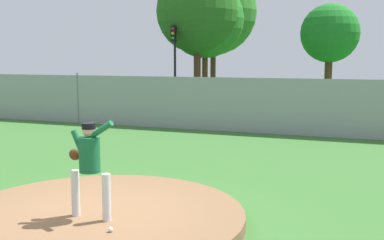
{
  "coord_description": "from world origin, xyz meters",
  "views": [
    {
      "loc": [
        3.97,
        -6.17,
        2.64
      ],
      "look_at": [
        0.41,
        3.22,
        1.31
      ],
      "focal_mm": 43.27,
      "sensor_mm": 36.0,
      "label": 1
    }
  ],
  "objects_px": {
    "traffic_cone_orange": "(115,110)",
    "traffic_light_near": "(174,51)",
    "baseball": "(111,229)",
    "pitcher_youth": "(89,160)",
    "parked_car_teal": "(280,101)",
    "parked_car_white": "(192,98)"
  },
  "relations": [
    {
      "from": "traffic_light_near",
      "to": "parked_car_white",
      "type": "bearing_deg",
      "value": -57.38
    },
    {
      "from": "pitcher_youth",
      "to": "traffic_light_near",
      "type": "bearing_deg",
      "value": 109.29
    },
    {
      "from": "traffic_light_near",
      "to": "traffic_cone_orange",
      "type": "bearing_deg",
      "value": -93.86
    },
    {
      "from": "pitcher_youth",
      "to": "parked_car_teal",
      "type": "bearing_deg",
      "value": 88.89
    },
    {
      "from": "parked_car_white",
      "to": "traffic_light_near",
      "type": "xyz_separation_m",
      "value": [
        -2.71,
        4.24,
        2.35
      ]
    },
    {
      "from": "parked_car_white",
      "to": "traffic_light_near",
      "type": "relative_size",
      "value": 1.01
    },
    {
      "from": "pitcher_youth",
      "to": "traffic_cone_orange",
      "type": "distance_m",
      "value": 14.87
    },
    {
      "from": "pitcher_youth",
      "to": "parked_car_teal",
      "type": "xyz_separation_m",
      "value": [
        0.28,
        14.65,
        -0.33
      ]
    },
    {
      "from": "traffic_light_near",
      "to": "pitcher_youth",
      "type": "bearing_deg",
      "value": -70.71
    },
    {
      "from": "pitcher_youth",
      "to": "parked_car_teal",
      "type": "height_order",
      "value": "pitcher_youth"
    },
    {
      "from": "pitcher_youth",
      "to": "parked_car_white",
      "type": "height_order",
      "value": "pitcher_youth"
    },
    {
      "from": "traffic_cone_orange",
      "to": "parked_car_teal",
      "type": "bearing_deg",
      "value": 12.4
    },
    {
      "from": "baseball",
      "to": "traffic_cone_orange",
      "type": "xyz_separation_m",
      "value": [
        -7.72,
        13.43,
        0.02
      ]
    },
    {
      "from": "baseball",
      "to": "traffic_cone_orange",
      "type": "bearing_deg",
      "value": 119.9
    },
    {
      "from": "traffic_cone_orange",
      "to": "traffic_light_near",
      "type": "height_order",
      "value": "traffic_light_near"
    },
    {
      "from": "baseball",
      "to": "traffic_light_near",
      "type": "bearing_deg",
      "value": 110.45
    },
    {
      "from": "traffic_cone_orange",
      "to": "traffic_light_near",
      "type": "distance_m",
      "value": 6.81
    },
    {
      "from": "pitcher_youth",
      "to": "parked_car_white",
      "type": "relative_size",
      "value": 0.33
    },
    {
      "from": "baseball",
      "to": "traffic_light_near",
      "type": "xyz_separation_m",
      "value": [
        -7.31,
        19.59,
        2.89
      ]
    },
    {
      "from": "parked_car_teal",
      "to": "traffic_light_near",
      "type": "xyz_separation_m",
      "value": [
        -7.0,
        4.54,
        2.34
      ]
    },
    {
      "from": "parked_car_white",
      "to": "parked_car_teal",
      "type": "bearing_deg",
      "value": -3.96
    },
    {
      "from": "traffic_cone_orange",
      "to": "traffic_light_near",
      "type": "xyz_separation_m",
      "value": [
        0.42,
        6.17,
        2.87
      ]
    }
  ]
}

